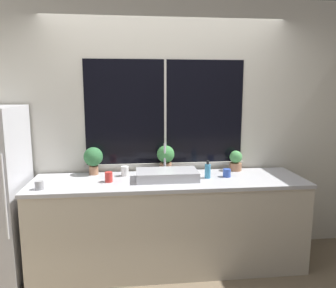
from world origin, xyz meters
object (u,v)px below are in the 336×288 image
Objects in this scene: sink at (167,175)px; mug_grey at (39,185)px; soap_bottle at (208,171)px; mug_blue at (227,173)px; mug_red at (109,177)px; mug_white at (125,171)px; potted_plant_right at (236,160)px; potted_plant_center at (166,157)px; potted_plant_left at (93,158)px.

sink is 1.17m from mug_grey.
sink is at bearing -179.79° from soap_bottle.
soap_bottle is at bearing -173.48° from mug_blue.
mug_blue is at bearing 7.35° from mug_grey.
mug_grey is at bearing -163.84° from mug_red.
mug_white is at bearing 168.49° from soap_bottle.
mug_white is at bearing 53.28° from mug_red.
mug_blue is at bearing -7.99° from mug_white.
soap_bottle reaches higher than mug_red.
mug_grey is at bearing -166.29° from potted_plant_right.
mug_red is at bearing -152.52° from potted_plant_center.
sink reaches higher than mug_blue.
sink is 7.59× the size of mug_grey.
mug_grey is at bearing -172.54° from soap_bottle.
mug_red is at bearing 16.16° from mug_grey.
potted_plant_left is at bearing 162.68° from mug_white.
sink is at bearing -177.68° from mug_blue.
mug_white is (-0.41, 0.17, 0.00)m from sink.
sink is at bearing 9.98° from mug_grey.
mug_blue is at bearing 2.32° from sink.
soap_bottle is (-0.37, -0.27, -0.04)m from potted_plant_right.
potted_plant_left is 1.59× the size of soap_bottle.
potted_plant_left is at bearing 120.02° from mug_red.
mug_red is 1.23× the size of mug_grey.
mug_red reaches higher than mug_grey.
sink is 0.29m from potted_plant_center.
mug_grey is (-1.76, -0.23, -0.00)m from mug_blue.
sink is at bearing -160.98° from potted_plant_right.
sink is 7.44× the size of mug_blue.
potted_plant_left is at bearing 48.30° from mug_grey.
mug_white reaches higher than mug_blue.
mug_blue is (-0.17, -0.24, -0.07)m from potted_plant_right.
soap_bottle reaches higher than mug_blue.
potted_plant_right is (0.78, 0.27, 0.07)m from sink.
potted_plant_center is 0.76m from potted_plant_right.
mug_red is (-0.15, -0.20, -0.00)m from mug_white.
potted_plant_center is 1.62× the size of soap_bottle.
mug_white reaches higher than mug_red.
mug_blue is at bearing -10.28° from potted_plant_left.
mug_white is at bearing -166.79° from potted_plant_center.
potted_plant_left is 2.82× the size of mug_white.
potted_plant_left is 0.37m from mug_red.
soap_bottle reaches higher than mug_grey.
mug_grey is (-1.15, -0.20, -0.01)m from sink.
potted_plant_left is 0.64m from mug_grey.
sink is 2.74× the size of potted_plant_right.
potted_plant_right is 1.22× the size of soap_bottle.
potted_plant_left is at bearing 180.00° from potted_plant_right.
mug_white is 0.83m from mug_grey.
potted_plant_center is at bearing 180.00° from potted_plant_right.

